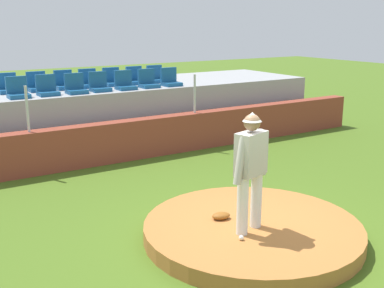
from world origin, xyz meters
The scene contains 23 objects.
ground_plane centered at (0.00, 0.00, 0.00)m, with size 60.00×60.00×0.00m, color #46661B.
pitchers_mound centered at (0.00, 0.00, 0.12)m, with size 3.45×3.45×0.25m, color #AD6C33.
pitcher centered at (-0.21, -0.17, 1.31)m, with size 0.77×0.40×1.83m.
baseball centered at (-0.52, -0.39, 0.29)m, with size 0.07×0.07×0.07m, color white.
fielding_glove centered at (-0.33, 0.40, 0.30)m, with size 0.30×0.20×0.11m, color brown.
brick_barrier centered at (0.00, 5.17, 0.49)m, with size 15.57×0.40×0.99m, color brown.
fence_post_left centered at (-2.14, 5.17, 1.50)m, with size 0.06×0.06×1.02m, color silver.
fence_post_right centered at (2.18, 5.17, 1.50)m, with size 0.06×0.06×1.02m, color silver.
bleacher_platform centered at (0.00, 7.35, 0.80)m, with size 13.57×3.18×1.59m, color #999B9D.
stadium_chair_0 centered at (-2.07, 6.27, 1.75)m, with size 0.48×0.44×0.50m.
stadium_chair_1 centered at (-1.37, 6.31, 1.75)m, with size 0.48×0.44×0.50m.
stadium_chair_2 centered at (-0.67, 6.26, 1.75)m, with size 0.48×0.44×0.50m.
stadium_chair_3 centered at (-0.03, 6.31, 1.75)m, with size 0.48×0.44×0.50m.
stadium_chair_4 centered at (0.68, 6.27, 1.75)m, with size 0.48×0.44×0.50m.
stadium_chair_5 centered at (1.38, 6.29, 1.75)m, with size 0.48×0.44×0.50m.
stadium_chair_6 centered at (2.07, 6.28, 1.75)m, with size 0.48×0.44×0.50m.
stadium_chair_7 centered at (-2.11, 7.21, 1.75)m, with size 0.48×0.44×0.50m.
stadium_chair_8 centered at (-1.38, 7.17, 1.75)m, with size 0.48×0.44×0.50m.
stadium_chair_9 centered at (-0.67, 7.17, 1.75)m, with size 0.48×0.44×0.50m.
stadium_chair_10 centered at (0.01, 7.17, 1.75)m, with size 0.48×0.44×0.50m.
stadium_chair_11 centered at (0.70, 7.17, 1.75)m, with size 0.48×0.44×0.50m.
stadium_chair_12 centered at (1.41, 7.16, 1.75)m, with size 0.48×0.44×0.50m.
stadium_chair_13 centered at (2.09, 7.18, 1.75)m, with size 0.48×0.44×0.50m.
Camera 1 is at (-4.52, -5.44, 3.34)m, focal length 44.70 mm.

